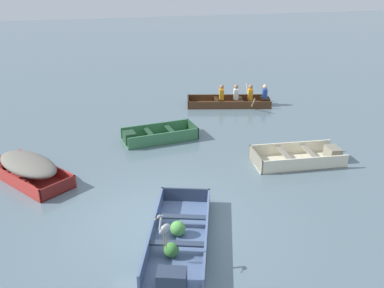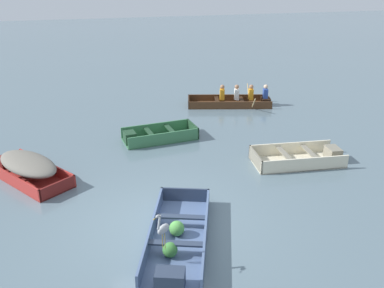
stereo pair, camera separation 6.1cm
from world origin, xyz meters
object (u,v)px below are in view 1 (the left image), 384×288
object	(u,v)px
skiff_green_far_moored	(156,136)
skiff_red_near_moored	(28,166)
rowboat_dark_varnish_with_crew	(235,100)
skiff_cream_mid_moored	(302,158)
heron_on_dinghy	(164,228)
dinghy_slate_blue_foreground	(178,240)

from	to	relation	value
skiff_green_far_moored	skiff_red_near_moored	bearing A→B (deg)	-153.41
skiff_red_near_moored	rowboat_dark_varnish_with_crew	xyz separation A→B (m)	(7.72, 4.92, -0.17)
skiff_cream_mid_moored	heron_on_dinghy	distance (m)	6.12
dinghy_slate_blue_foreground	skiff_cream_mid_moored	distance (m)	5.44
heron_on_dinghy	dinghy_slate_blue_foreground	bearing A→B (deg)	55.14
dinghy_slate_blue_foreground	heron_on_dinghy	world-z (taller)	heron_on_dinghy
skiff_green_far_moored	rowboat_dark_varnish_with_crew	world-z (taller)	rowboat_dark_varnish_with_crew
skiff_red_near_moored	heron_on_dinghy	distance (m)	5.41
skiff_red_near_moored	skiff_cream_mid_moored	distance (m)	7.86
skiff_green_far_moored	heron_on_dinghy	distance (m)	6.55
heron_on_dinghy	rowboat_dark_varnish_with_crew	bearing A→B (deg)	63.17
dinghy_slate_blue_foreground	skiff_red_near_moored	xyz separation A→B (m)	(-3.34, 3.95, 0.25)
skiff_red_near_moored	rowboat_dark_varnish_with_crew	bearing A→B (deg)	32.48
skiff_green_far_moored	heron_on_dinghy	size ratio (longest dim) A/B	3.05
dinghy_slate_blue_foreground	skiff_red_near_moored	distance (m)	5.18
rowboat_dark_varnish_with_crew	heron_on_dinghy	world-z (taller)	heron_on_dinghy
skiff_cream_mid_moored	heron_on_dinghy	bearing A→B (deg)	-142.97
rowboat_dark_varnish_with_crew	skiff_red_near_moored	bearing A→B (deg)	-147.52
skiff_cream_mid_moored	rowboat_dark_varnish_with_crew	xyz separation A→B (m)	(-0.09, 5.76, 0.07)
skiff_cream_mid_moored	heron_on_dinghy	size ratio (longest dim) A/B	3.22
skiff_red_near_moored	heron_on_dinghy	xyz separation A→B (m)	(2.96, -4.50, 0.47)
rowboat_dark_varnish_with_crew	heron_on_dinghy	distance (m)	10.58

